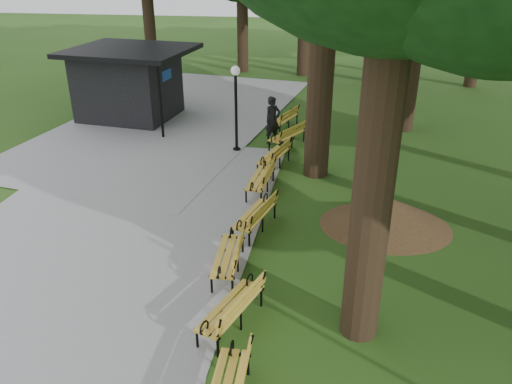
# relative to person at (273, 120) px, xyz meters

# --- Properties ---
(ground) EXTENTS (100.00, 100.00, 0.00)m
(ground) POSITION_rel_person_xyz_m (0.36, -11.59, -0.89)
(ground) COLOR #254D16
(ground) RESTS_ON ground
(path) EXTENTS (12.00, 38.00, 0.06)m
(path) POSITION_rel_person_xyz_m (-3.64, -8.59, -0.86)
(path) COLOR #959598
(path) RESTS_ON ground
(person) EXTENTS (0.76, 0.75, 1.77)m
(person) POSITION_rel_person_xyz_m (0.00, 0.00, 0.00)
(person) COLOR black
(person) RESTS_ON ground
(kiosk) EXTENTS (5.27, 4.74, 2.97)m
(kiosk) POSITION_rel_person_xyz_m (-6.39, 2.35, 0.60)
(kiosk) COLOR black
(kiosk) RESTS_ON ground
(lamp_post) EXTENTS (0.32, 0.32, 3.04)m
(lamp_post) POSITION_rel_person_xyz_m (-1.18, -0.99, 1.31)
(lamp_post) COLOR black
(lamp_post) RESTS_ON ground
(dirt_mound) EXTENTS (2.86, 2.86, 0.84)m
(dirt_mound) POSITION_rel_person_xyz_m (3.66, -5.89, -0.47)
(dirt_mound) COLOR #47301C
(dirt_mound) RESTS_ON ground
(bench_3) EXTENTS (1.26, 2.00, 0.88)m
(bench_3) POSITION_rel_person_xyz_m (0.38, -10.33, -0.45)
(bench_3) COLOR gold
(bench_3) RESTS_ON ground
(bench_4) EXTENTS (0.71, 1.92, 0.88)m
(bench_4) POSITION_rel_person_xyz_m (-0.02, -8.56, -0.45)
(bench_4) COLOR gold
(bench_4) RESTS_ON ground
(bench_5) EXTENTS (1.14, 2.00, 0.88)m
(bench_5) POSITION_rel_person_xyz_m (0.29, -6.59, -0.45)
(bench_5) COLOR gold
(bench_5) RESTS_ON ground
(bench_6) EXTENTS (0.82, 1.95, 0.88)m
(bench_6) POSITION_rel_person_xyz_m (0.12, -4.30, -0.45)
(bench_6) COLOR gold
(bench_6) RESTS_ON ground
(bench_7) EXTENTS (1.13, 2.00, 0.88)m
(bench_7) POSITION_rel_person_xyz_m (0.31, -2.40, -0.45)
(bench_7) COLOR gold
(bench_7) RESTS_ON ground
(bench_8) EXTENTS (1.47, 1.98, 0.88)m
(bench_8) POSITION_rel_person_xyz_m (0.57, -0.31, -0.45)
(bench_8) COLOR gold
(bench_8) RESTS_ON ground
(bench_9) EXTENTS (1.25, 2.00, 0.88)m
(bench_9) POSITION_rel_person_xyz_m (0.27, 1.65, -0.45)
(bench_9) COLOR gold
(bench_9) RESTS_ON ground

